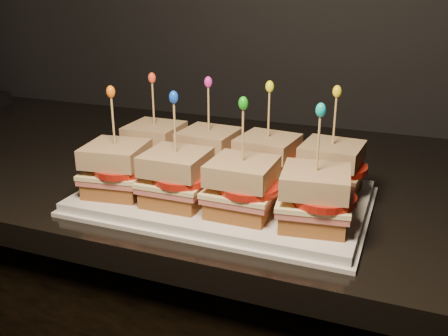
% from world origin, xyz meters
% --- Properties ---
extents(granite_slab, '(2.54, 0.65, 0.04)m').
position_xyz_m(granite_slab, '(0.20, 1.69, 0.92)').
color(granite_slab, black).
rests_on(granite_slab, cabinet).
extents(platter, '(0.40, 0.25, 0.02)m').
position_xyz_m(platter, '(0.19, 1.53, 0.94)').
color(platter, white).
rests_on(platter, granite_slab).
extents(platter_rim, '(0.41, 0.26, 0.01)m').
position_xyz_m(platter_rim, '(0.19, 1.53, 0.94)').
color(platter_rim, white).
rests_on(platter_rim, granite_slab).
extents(sandwich_0_bread_bot, '(0.08, 0.08, 0.02)m').
position_xyz_m(sandwich_0_bread_bot, '(0.05, 1.59, 0.96)').
color(sandwich_0_bread_bot, brown).
rests_on(sandwich_0_bread_bot, platter).
extents(sandwich_0_ham, '(0.09, 0.08, 0.01)m').
position_xyz_m(sandwich_0_ham, '(0.05, 1.59, 0.98)').
color(sandwich_0_ham, '#BD5D4F').
rests_on(sandwich_0_ham, sandwich_0_bread_bot).
extents(sandwich_0_cheese, '(0.09, 0.09, 0.01)m').
position_xyz_m(sandwich_0_cheese, '(0.05, 1.59, 0.99)').
color(sandwich_0_cheese, '#FDEBA4').
rests_on(sandwich_0_cheese, sandwich_0_ham).
extents(sandwich_0_tomato, '(0.08, 0.08, 0.01)m').
position_xyz_m(sandwich_0_tomato, '(0.06, 1.58, 0.99)').
color(sandwich_0_tomato, '#AD1B10').
rests_on(sandwich_0_tomato, sandwich_0_cheese).
extents(sandwich_0_bread_top, '(0.08, 0.08, 0.03)m').
position_xyz_m(sandwich_0_bread_top, '(0.05, 1.59, 1.01)').
color(sandwich_0_bread_top, brown).
rests_on(sandwich_0_bread_top, sandwich_0_tomato).
extents(sandwich_0_pick, '(0.00, 0.00, 0.09)m').
position_xyz_m(sandwich_0_pick, '(0.05, 1.59, 1.05)').
color(sandwich_0_pick, tan).
rests_on(sandwich_0_pick, sandwich_0_bread_top).
extents(sandwich_0_frill, '(0.01, 0.01, 0.02)m').
position_xyz_m(sandwich_0_frill, '(0.05, 1.59, 1.10)').
color(sandwich_0_frill, '#F14326').
rests_on(sandwich_0_frill, sandwich_0_pick).
extents(sandwich_1_bread_bot, '(0.08, 0.08, 0.02)m').
position_xyz_m(sandwich_1_bread_bot, '(0.15, 1.59, 0.96)').
color(sandwich_1_bread_bot, brown).
rests_on(sandwich_1_bread_bot, platter).
extents(sandwich_1_ham, '(0.09, 0.09, 0.01)m').
position_xyz_m(sandwich_1_ham, '(0.15, 1.59, 0.98)').
color(sandwich_1_ham, '#BD5D4F').
rests_on(sandwich_1_ham, sandwich_1_bread_bot).
extents(sandwich_1_cheese, '(0.09, 0.09, 0.01)m').
position_xyz_m(sandwich_1_cheese, '(0.15, 1.59, 0.99)').
color(sandwich_1_cheese, '#FDEBA4').
rests_on(sandwich_1_cheese, sandwich_1_ham).
extents(sandwich_1_tomato, '(0.08, 0.08, 0.01)m').
position_xyz_m(sandwich_1_tomato, '(0.16, 1.58, 0.99)').
color(sandwich_1_tomato, '#AD1B10').
rests_on(sandwich_1_tomato, sandwich_1_cheese).
extents(sandwich_1_bread_top, '(0.09, 0.09, 0.03)m').
position_xyz_m(sandwich_1_bread_top, '(0.15, 1.59, 1.01)').
color(sandwich_1_bread_top, brown).
rests_on(sandwich_1_bread_top, sandwich_1_tomato).
extents(sandwich_1_pick, '(0.00, 0.00, 0.09)m').
position_xyz_m(sandwich_1_pick, '(0.15, 1.59, 1.05)').
color(sandwich_1_pick, tan).
rests_on(sandwich_1_pick, sandwich_1_bread_top).
extents(sandwich_1_frill, '(0.01, 0.01, 0.02)m').
position_xyz_m(sandwich_1_frill, '(0.15, 1.59, 1.10)').
color(sandwich_1_frill, '#D724A1').
rests_on(sandwich_1_frill, sandwich_1_pick).
extents(sandwich_2_bread_bot, '(0.09, 0.09, 0.02)m').
position_xyz_m(sandwich_2_bread_bot, '(0.24, 1.59, 0.96)').
color(sandwich_2_bread_bot, brown).
rests_on(sandwich_2_bread_bot, platter).
extents(sandwich_2_ham, '(0.10, 0.09, 0.01)m').
position_xyz_m(sandwich_2_ham, '(0.24, 1.59, 0.98)').
color(sandwich_2_ham, '#BD5D4F').
rests_on(sandwich_2_ham, sandwich_2_bread_bot).
extents(sandwich_2_cheese, '(0.10, 0.10, 0.01)m').
position_xyz_m(sandwich_2_cheese, '(0.24, 1.59, 0.99)').
color(sandwich_2_cheese, '#FDEBA4').
rests_on(sandwich_2_cheese, sandwich_2_ham).
extents(sandwich_2_tomato, '(0.08, 0.08, 0.01)m').
position_xyz_m(sandwich_2_tomato, '(0.25, 1.58, 0.99)').
color(sandwich_2_tomato, '#AD1B10').
rests_on(sandwich_2_tomato, sandwich_2_cheese).
extents(sandwich_2_bread_top, '(0.09, 0.09, 0.03)m').
position_xyz_m(sandwich_2_bread_top, '(0.24, 1.59, 1.01)').
color(sandwich_2_bread_top, brown).
rests_on(sandwich_2_bread_top, sandwich_2_tomato).
extents(sandwich_2_pick, '(0.00, 0.00, 0.09)m').
position_xyz_m(sandwich_2_pick, '(0.24, 1.59, 1.05)').
color(sandwich_2_pick, tan).
rests_on(sandwich_2_pick, sandwich_2_bread_top).
extents(sandwich_2_frill, '(0.01, 0.01, 0.02)m').
position_xyz_m(sandwich_2_frill, '(0.24, 1.59, 1.10)').
color(sandwich_2_frill, '#FAF614').
rests_on(sandwich_2_frill, sandwich_2_pick).
extents(sandwich_3_bread_bot, '(0.08, 0.08, 0.02)m').
position_xyz_m(sandwich_3_bread_bot, '(0.34, 1.59, 0.96)').
color(sandwich_3_bread_bot, brown).
rests_on(sandwich_3_bread_bot, platter).
extents(sandwich_3_ham, '(0.09, 0.09, 0.01)m').
position_xyz_m(sandwich_3_ham, '(0.34, 1.59, 0.98)').
color(sandwich_3_ham, '#BD5D4F').
rests_on(sandwich_3_ham, sandwich_3_bread_bot).
extents(sandwich_3_cheese, '(0.09, 0.09, 0.01)m').
position_xyz_m(sandwich_3_cheese, '(0.34, 1.59, 0.99)').
color(sandwich_3_cheese, '#FDEBA4').
rests_on(sandwich_3_cheese, sandwich_3_ham).
extents(sandwich_3_tomato, '(0.08, 0.08, 0.01)m').
position_xyz_m(sandwich_3_tomato, '(0.35, 1.58, 0.99)').
color(sandwich_3_tomato, '#AD1B10').
rests_on(sandwich_3_tomato, sandwich_3_cheese).
extents(sandwich_3_bread_top, '(0.09, 0.09, 0.03)m').
position_xyz_m(sandwich_3_bread_top, '(0.34, 1.59, 1.01)').
color(sandwich_3_bread_top, brown).
rests_on(sandwich_3_bread_top, sandwich_3_tomato).
extents(sandwich_3_pick, '(0.00, 0.00, 0.09)m').
position_xyz_m(sandwich_3_pick, '(0.34, 1.59, 1.05)').
color(sandwich_3_pick, tan).
rests_on(sandwich_3_pick, sandwich_3_bread_top).
extents(sandwich_3_frill, '(0.01, 0.01, 0.02)m').
position_xyz_m(sandwich_3_frill, '(0.34, 1.59, 1.10)').
color(sandwich_3_frill, yellow).
rests_on(sandwich_3_frill, sandwich_3_pick).
extents(sandwich_4_bread_bot, '(0.09, 0.09, 0.02)m').
position_xyz_m(sandwich_4_bread_bot, '(0.05, 1.47, 0.96)').
color(sandwich_4_bread_bot, brown).
rests_on(sandwich_4_bread_bot, platter).
extents(sandwich_4_ham, '(0.10, 0.10, 0.01)m').
position_xyz_m(sandwich_4_ham, '(0.05, 1.47, 0.98)').
color(sandwich_4_ham, '#BD5D4F').
rests_on(sandwich_4_ham, sandwich_4_bread_bot).
extents(sandwich_4_cheese, '(0.10, 0.10, 0.01)m').
position_xyz_m(sandwich_4_cheese, '(0.05, 1.47, 0.99)').
color(sandwich_4_cheese, '#FDEBA4').
rests_on(sandwich_4_cheese, sandwich_4_ham).
extents(sandwich_4_tomato, '(0.08, 0.08, 0.01)m').
position_xyz_m(sandwich_4_tomato, '(0.06, 1.47, 0.99)').
color(sandwich_4_tomato, '#AD1B10').
rests_on(sandwich_4_tomato, sandwich_4_cheese).
extents(sandwich_4_bread_top, '(0.09, 0.09, 0.03)m').
position_xyz_m(sandwich_4_bread_top, '(0.05, 1.47, 1.01)').
color(sandwich_4_bread_top, brown).
rests_on(sandwich_4_bread_top, sandwich_4_tomato).
extents(sandwich_4_pick, '(0.00, 0.00, 0.09)m').
position_xyz_m(sandwich_4_pick, '(0.05, 1.47, 1.05)').
color(sandwich_4_pick, tan).
rests_on(sandwich_4_pick, sandwich_4_bread_top).
extents(sandwich_4_frill, '(0.01, 0.01, 0.02)m').
position_xyz_m(sandwich_4_frill, '(0.05, 1.47, 1.10)').
color(sandwich_4_frill, orange).
rests_on(sandwich_4_frill, sandwich_4_pick).
extents(sandwich_5_bread_bot, '(0.08, 0.08, 0.02)m').
position_xyz_m(sandwich_5_bread_bot, '(0.15, 1.47, 0.96)').
color(sandwich_5_bread_bot, brown).
rests_on(sandwich_5_bread_bot, platter).
extents(sandwich_5_ham, '(0.09, 0.08, 0.01)m').
position_xyz_m(sandwich_5_ham, '(0.15, 1.47, 0.98)').
color(sandwich_5_ham, '#BD5D4F').
rests_on(sandwich_5_ham, sandwich_5_bread_bot).
extents(sandwich_5_cheese, '(0.09, 0.09, 0.01)m').
position_xyz_m(sandwich_5_cheese, '(0.15, 1.47, 0.99)').
color(sandwich_5_cheese, '#FDEBA4').
rests_on(sandwich_5_cheese, sandwich_5_ham).
extents(sandwich_5_tomato, '(0.08, 0.08, 0.01)m').
position_xyz_m(sandwich_5_tomato, '(0.16, 1.47, 0.99)').
color(sandwich_5_tomato, '#AD1B10').
rests_on(sandwich_5_tomato, sandwich_5_cheese).
extents(sandwich_5_bread_top, '(0.08, 0.08, 0.03)m').
position_xyz_m(sandwich_5_bread_top, '(0.15, 1.47, 1.01)').
color(sandwich_5_bread_top, brown).
rests_on(sandwich_5_bread_top, sandwich_5_tomato).
extents(sandwich_5_pick, '(0.00, 0.00, 0.09)m').
position_xyz_m(sandwich_5_pick, '(0.15, 1.47, 1.05)').
color(sandwich_5_pick, tan).
rests_on(sandwich_5_pick, sandwich_5_bread_top).
extents(sandwich_5_frill, '(0.01, 0.01, 0.02)m').
position_xyz_m(sandwich_5_frill, '(0.15, 1.47, 1.10)').
color(sandwich_5_frill, blue).
rests_on(sandwich_5_frill, sandwich_5_pick).
extents(sandwich_6_bread_bot, '(0.08, 0.08, 0.02)m').
position_xyz_m(sandwich_6_bread_bot, '(0.24, 1.47, 0.96)').
color(sandwich_6_bread_bot, brown).
rests_on(sandwich_6_bread_bot, platter).
extents(sandwich_6_ham, '(0.09, 0.08, 0.01)m').
position_xyz_m(sandwich_6_ham, '(0.24, 1.47, 0.98)').
color(sandwich_6_ham, '#BD5D4F').
rests_on(sandwich_6_ham, sandwich_6_bread_bot).
extents(sandwich_6_cheese, '(0.09, 0.09, 0.01)m').
position_xyz_m(sandwich_6_cheese, '(0.24, 1.47, 0.99)').
color(sandwich_6_cheese, '#FDEBA4').
rests_on(sandwich_6_cheese, sandwich_6_ham).
extents(sandwich_6_tomato, '(0.08, 0.08, 0.01)m').
position_xyz_m(sandwich_6_tomato, '(0.25, 1.47, 0.99)').
color(sandwich_6_tomato, '#AD1B10').
rests_on(sandwich_6_tomato, sandwich_6_cheese).
extents(sandwich_6_bread_top, '(0.08, 0.08, 0.03)m').
position_xyz_m(sandwich_6_bread_top, '(0.24, 1.47, 1.01)').
color(sandwich_6_bread_top, brown).
rests_on(sandwich_6_bread_top, sandwich_6_tomato).
extents(sandwich_6_pick, '(0.00, 0.00, 0.09)m').
position_xyz_m(sandwich_6_pick, '(0.24, 1.47, 1.05)').
color(sandwich_6_pick, tan).
rests_on(sandwich_6_pick, sandwich_6_bread_top).
extents(sandwich_6_frill, '(0.01, 0.01, 0.02)m').
position_xyz_m(sandwich_6_frill, '(0.24, 1.47, 1.10)').
color(sandwich_6_frill, '#15AC15').
rests_on(sandwich_6_frill, sandwich_6_pick).
extents(sandwich_7_bread_bot, '(0.09, 0.09, 0.02)m').
position_xyz_m(sandwich_7_bread_bot, '(0.34, 1.47, 0.96)').
color(sandwich_7_bread_bot, brown).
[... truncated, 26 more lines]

